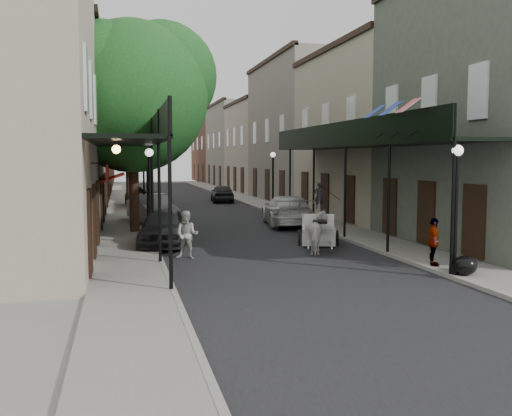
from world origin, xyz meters
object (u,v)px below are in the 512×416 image
tree_near (141,91)px  lamppost_right_near (456,208)px  car_left_near (163,227)px  pedestrian_walking (187,235)px  lamppost_left (150,194)px  car_right_near (287,211)px  car_right_far (222,193)px  pedestrian_sidewalk_left (138,201)px  horse (320,233)px  lamppost_right_far (273,181)px  car_left_far (144,198)px  carriage (318,220)px  tree_far (133,124)px  pedestrian_sidewalk_right (434,242)px  car_left_mid (152,209)px

tree_near → lamppost_right_near: size_ratio=2.60×
car_left_near → pedestrian_walking: bearing=-70.3°
lamppost_right_near → lamppost_left: same height
car_right_near → car_right_far: 16.25m
lamppost_left → pedestrian_sidewalk_left: lamppost_left is taller
lamppost_right_near → pedestrian_sidewalk_left: bearing=113.2°
horse → pedestrian_sidewalk_left: 15.60m
pedestrian_walking → lamppost_right_far: bearing=84.5°
lamppost_right_near → pedestrian_sidewalk_left: size_ratio=2.20×
lamppost_right_far → car_left_far: size_ratio=0.76×
carriage → horse: bearing=-90.0°
pedestrian_walking → car_left_far: 21.27m
tree_far → pedestrian_sidewalk_right: size_ratio=5.76×
lamppost_right_far → tree_far: bearing=143.5°
pedestrian_walking → tree_far: bearing=113.2°
car_right_near → carriage: bearing=93.0°
tree_near → lamppost_right_far: (8.30, 7.82, -4.44)m
tree_near → lamppost_right_near: (8.30, -12.18, -4.44)m
lamppost_left → lamppost_right_far: 14.53m
tree_far → carriage: bearing=-70.3°
horse → car_left_far: horse is taller
car_left_near → car_right_near: bearing=47.9°
lamppost_left → carriage: bearing=-6.7°
car_left_mid → tree_far: bearing=81.2°
tree_near → horse: bearing=-50.2°
lamppost_right_near → pedestrian_sidewalk_right: (0.10, 1.29, -1.18)m
carriage → car_right_near: carriage is taller
car_left_mid → car_left_far: (0.00, 10.27, -0.10)m
car_left_near → car_left_mid: (0.00, 7.93, 0.04)m
horse → car_left_near: horse is taller
car_left_mid → car_right_far: (6.20, 13.72, -0.08)m
lamppost_left → car_left_mid: bearing=86.4°
tree_far → pedestrian_sidewalk_right: bearing=-71.3°
tree_far → car_left_far: (0.65, 0.09, -5.16)m
pedestrian_sidewalk_left → lamppost_left: bearing=59.8°
tree_near → car_left_far: (0.60, 14.09, -5.81)m
car_left_near → car_right_near: car_right_near is taller
pedestrian_sidewalk_left → car_left_far: bearing=-125.6°
lamppost_right_near → pedestrian_sidewalk_right: lamppost_right_near is taller
lamppost_right_near → car_left_near: 11.23m
pedestrian_walking → pedestrian_sidewalk_left: bearing=114.6°
car_right_far → car_right_near: bearing=97.2°
car_right_near → lamppost_right_far: bearing=-90.9°
horse → car_left_mid: 12.27m
tree_far → lamppost_left: size_ratio=2.32×
tree_near → car_left_far: tree_near is taller
pedestrian_walking → car_right_near: bearing=74.2°
pedestrian_walking → car_left_far: bearing=111.5°
car_left_far → car_left_near: bearing=-95.0°
horse → car_left_mid: size_ratio=0.38×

